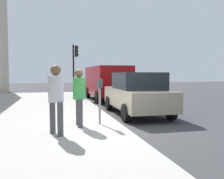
# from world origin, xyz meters

# --- Properties ---
(ground_plane) EXTENTS (80.00, 80.00, 0.00)m
(ground_plane) POSITION_xyz_m (0.00, 0.00, 0.00)
(ground_plane) COLOR #38383A
(ground_plane) RESTS_ON ground
(sidewalk_slab) EXTENTS (28.00, 6.00, 0.15)m
(sidewalk_slab) POSITION_xyz_m (0.00, 3.00, 0.07)
(sidewalk_slab) COLOR #A8A59E
(sidewalk_slab) RESTS_ON ground_plane
(parking_meter) EXTENTS (0.36, 0.12, 1.41)m
(parking_meter) POSITION_xyz_m (0.21, 0.65, 1.17)
(parking_meter) COLOR gray
(parking_meter) RESTS_ON sidewalk_slab
(pedestrian_at_meter) EXTENTS (0.52, 0.37, 1.70)m
(pedestrian_at_meter) POSITION_xyz_m (0.08, 1.30, 1.14)
(pedestrian_at_meter) COLOR #47474C
(pedestrian_at_meter) RESTS_ON sidewalk_slab
(pedestrian_bystander) EXTENTS (0.49, 0.39, 1.79)m
(pedestrian_bystander) POSITION_xyz_m (-0.81, 1.98, 1.21)
(pedestrian_bystander) COLOR #47474C
(pedestrian_bystander) RESTS_ON sidewalk_slab
(parked_sedan_near) EXTENTS (4.42, 2.01, 1.77)m
(parked_sedan_near) POSITION_xyz_m (2.38, -1.35, 0.89)
(parked_sedan_near) COLOR gray
(parked_sedan_near) RESTS_ON ground_plane
(parked_van_far) EXTENTS (5.25, 2.22, 2.18)m
(parked_van_far) POSITION_xyz_m (8.22, -1.35, 1.26)
(parked_van_far) COLOR maroon
(parked_van_far) RESTS_ON ground_plane
(traffic_signal) EXTENTS (0.24, 0.44, 3.60)m
(traffic_signal) POSITION_xyz_m (9.93, 0.54, 2.58)
(traffic_signal) COLOR black
(traffic_signal) RESTS_ON sidewalk_slab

